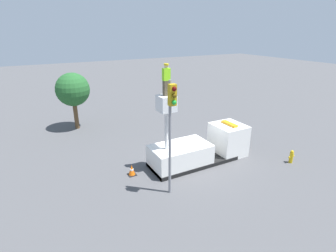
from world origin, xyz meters
name	(u,v)px	position (x,y,z in m)	size (l,w,h in m)	color
ground_plane	(193,163)	(0.00, 0.00, 0.00)	(120.00, 120.00, 0.00)	#4C4C4F
bucket_truck	(200,148)	(0.52, 0.00, 0.90)	(6.69, 2.20, 4.70)	black
worker	(166,80)	(-1.96, 0.00, 5.58)	(0.40, 0.26, 1.75)	brown
traffic_light_pole	(171,118)	(-2.92, -2.30, 4.22)	(0.34, 0.57, 6.00)	gray
fire_hydrant	(291,157)	(5.59, -3.03, 0.43)	(0.48, 0.24, 0.88)	gold
traffic_cone_rear	(132,170)	(-4.05, 0.46, 0.31)	(0.49, 0.49, 0.65)	black
tree_left_bg	(73,90)	(-5.39, 10.13, 3.41)	(2.78, 2.78, 4.83)	brown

